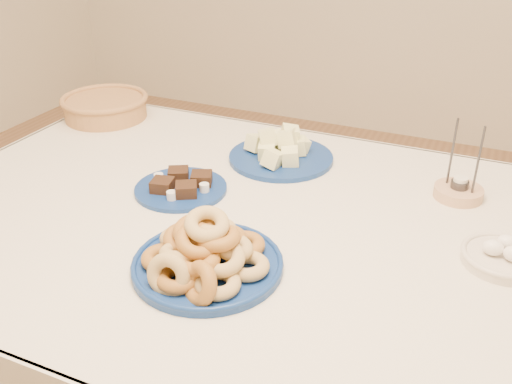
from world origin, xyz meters
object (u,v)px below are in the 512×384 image
at_px(donut_platter, 206,255).
at_px(egg_bowl, 503,256).
at_px(dining_table, 265,260).
at_px(brownie_plate, 181,186).
at_px(melon_plate, 280,152).
at_px(candle_holder, 459,191).
at_px(wicker_basket, 105,106).

distance_m(donut_platter, egg_bowl, 0.59).
height_order(dining_table, brownie_plate, brownie_plate).
xyz_separation_m(donut_platter, brownie_plate, (-0.21, 0.27, -0.02)).
relative_size(melon_plate, egg_bowl, 1.84).
height_order(dining_table, candle_holder, candle_holder).
distance_m(dining_table, donut_platter, 0.26).
xyz_separation_m(melon_plate, candle_holder, (0.47, -0.03, -0.01)).
distance_m(melon_plate, brownie_plate, 0.31).
bearing_deg(wicker_basket, dining_table, -28.29).
relative_size(donut_platter, brownie_plate, 1.23).
distance_m(dining_table, brownie_plate, 0.28).
xyz_separation_m(candle_holder, egg_bowl, (0.11, -0.25, -0.00)).
bearing_deg(dining_table, wicker_basket, 151.71).
height_order(melon_plate, candle_holder, candle_holder).
bearing_deg(melon_plate, candle_holder, -3.14).
bearing_deg(brownie_plate, melon_plate, 60.12).
bearing_deg(melon_plate, egg_bowl, -25.19).
bearing_deg(brownie_plate, wicker_basket, 144.70).
distance_m(melon_plate, candle_holder, 0.47).
bearing_deg(candle_holder, melon_plate, 176.86).
bearing_deg(candle_holder, wicker_basket, 174.88).
bearing_deg(dining_table, donut_platter, -98.48).
xyz_separation_m(brownie_plate, candle_holder, (0.63, 0.24, 0.01)).
bearing_deg(wicker_basket, egg_bowl, -15.93).
height_order(dining_table, wicker_basket, wicker_basket).
bearing_deg(brownie_plate, egg_bowl, -0.55).
height_order(brownie_plate, egg_bowl, egg_bowl).
xyz_separation_m(donut_platter, melon_plate, (-0.06, 0.54, -0.01)).
relative_size(brownie_plate, wicker_basket, 0.78).
xyz_separation_m(wicker_basket, candle_holder, (1.11, -0.10, -0.02)).
relative_size(melon_plate, candle_holder, 1.61).
distance_m(dining_table, wicker_basket, 0.84).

